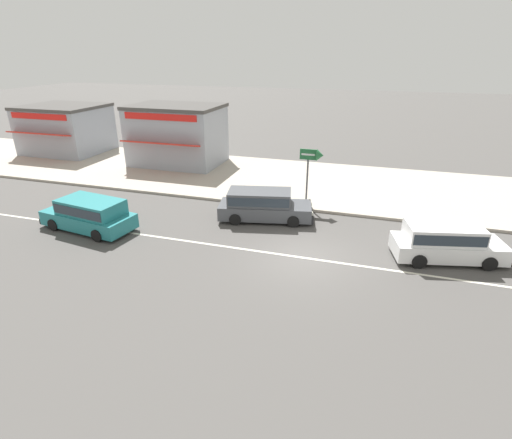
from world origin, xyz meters
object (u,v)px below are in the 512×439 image
minivan_teal_2 (90,213)px  arrow_signboard (316,159)px  shopfront_corner_warung (177,135)px  shopfront_mid_block (66,129)px  minivan_white_1 (446,241)px  minivan_dark_grey_0 (263,204)px

minivan_teal_2 → arrow_signboard: (10.00, 6.25, 1.95)m
shopfront_corner_warung → shopfront_mid_block: (-10.80, 0.69, -0.24)m
minivan_white_1 → shopfront_mid_block: bearing=158.8°
minivan_dark_grey_0 → arrow_signboard: (2.26, 2.54, 1.95)m
shopfront_corner_warung → minivan_dark_grey_0: bearing=-42.7°
minivan_white_1 → shopfront_corner_warung: bearing=149.7°
minivan_dark_grey_0 → arrow_signboard: bearing=48.3°
minivan_dark_grey_0 → shopfront_mid_block: shopfront_mid_block is taller
minivan_white_1 → shopfront_mid_block: 30.61m
minivan_dark_grey_0 → minivan_teal_2: size_ratio=1.03×
minivan_white_1 → minivan_teal_2: (-16.26, -1.81, 0.00)m
minivan_teal_2 → arrow_signboard: size_ratio=1.57×
shopfront_mid_block → minivan_teal_2: bearing=-46.4°
minivan_teal_2 → shopfront_corner_warung: shopfront_corner_warung is taller
shopfront_mid_block → arrow_signboard: bearing=-16.6°
arrow_signboard → minivan_white_1: bearing=-35.3°
arrow_signboard → shopfront_corner_warung: (-11.45, 5.93, -0.46)m
minivan_white_1 → arrow_signboard: 7.92m
shopfront_mid_block → minivan_dark_grey_0: bearing=-24.6°
minivan_dark_grey_0 → shopfront_corner_warung: bearing=137.3°
minivan_white_1 → arrow_signboard: arrow_signboard is taller
minivan_dark_grey_0 → minivan_white_1: same height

